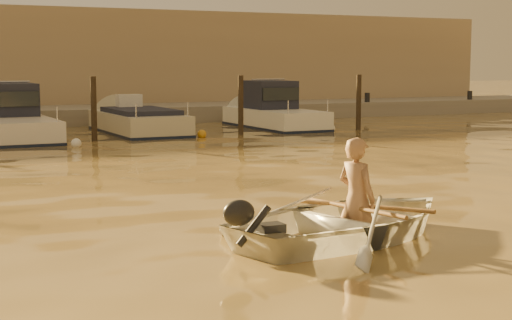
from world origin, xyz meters
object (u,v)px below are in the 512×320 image
person (357,199)px  dinghy (351,219)px  moored_boat_2 (9,119)px  moored_boat_3 (138,126)px  waterfront_building (26,64)px  moored_boat_4 (275,111)px

person → dinghy: bearing=90.0°
dinghy → moored_boat_2: 17.46m
dinghy → moored_boat_2: bearing=-9.2°
person → moored_boat_3: person is taller
moored_boat_3 → waterfront_building: bearing=99.7°
dinghy → waterfront_building: waterfront_building is taller
moored_boat_4 → waterfront_building: bearing=123.2°
dinghy → person: (0.10, 0.03, 0.27)m
moored_boat_3 → moored_boat_4: moored_boat_4 is taller
person → moored_boat_4: moored_boat_4 is taller
moored_boat_2 → moored_boat_3: 4.33m
moored_boat_2 → moored_boat_4: 9.62m
person → moored_boat_2: moored_boat_2 is taller
moored_boat_2 → moored_boat_3: bearing=0.0°
moored_boat_2 → waterfront_building: bearing=77.6°
dinghy → moored_boat_2: (-1.96, 17.35, 0.36)m
waterfront_building → moored_boat_3: bearing=-80.3°
moored_boat_2 → moored_boat_4: (9.62, 0.00, 0.00)m
waterfront_building → moored_boat_2: bearing=-102.4°
person → moored_boat_3: (2.25, 17.32, -0.32)m
moored_boat_4 → dinghy: bearing=-113.8°
dinghy → moored_boat_4: bearing=-39.5°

